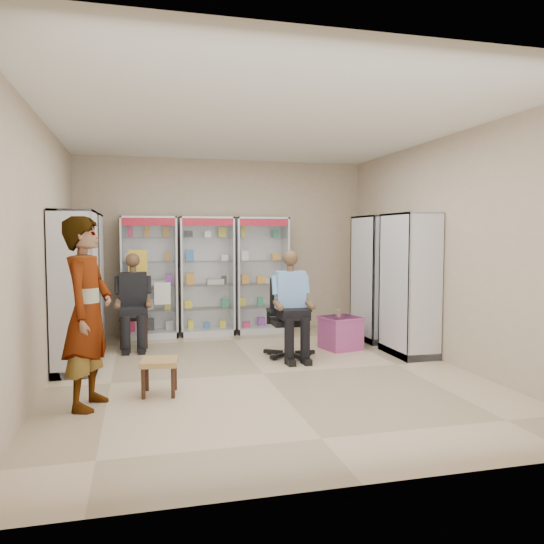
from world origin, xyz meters
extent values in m
plane|color=tan|center=(0.00, 0.00, 0.00)|extent=(6.00, 6.00, 0.00)
cube|color=tan|center=(0.00, 3.00, 1.50)|extent=(5.00, 0.02, 3.00)
cube|color=tan|center=(0.00, -3.00, 1.50)|extent=(5.00, 0.02, 3.00)
cube|color=tan|center=(-2.50, 0.00, 1.50)|extent=(0.02, 6.00, 3.00)
cube|color=tan|center=(2.50, 0.00, 1.50)|extent=(0.02, 6.00, 3.00)
cube|color=silver|center=(0.00, 0.00, 3.00)|extent=(5.00, 6.00, 0.02)
cube|color=silver|center=(-1.30, 2.73, 1.00)|extent=(0.90, 0.50, 2.00)
cube|color=#B2B4B9|center=(-0.35, 2.73, 1.00)|extent=(0.90, 0.50, 2.00)
cube|color=#B6B9BE|center=(0.60, 2.73, 1.00)|extent=(0.90, 0.50, 2.00)
cube|color=#9EA0A5|center=(2.23, 1.60, 1.00)|extent=(0.90, 0.50, 2.00)
cube|color=silver|center=(2.23, 0.50, 1.00)|extent=(0.90, 0.50, 2.00)
cube|color=silver|center=(-2.23, 1.80, 1.00)|extent=(0.90, 0.50, 2.00)
cube|color=#A4A7AB|center=(-2.23, 0.70, 1.00)|extent=(0.90, 0.50, 2.00)
cube|color=black|center=(-1.55, 2.00, 0.47)|extent=(0.42, 0.42, 0.94)
cube|color=black|center=(0.56, 0.81, 0.55)|extent=(0.60, 0.60, 1.09)
cube|color=#A54271|center=(1.44, 1.09, 0.24)|extent=(0.60, 0.59, 0.48)
cylinder|color=#4F2406|center=(1.42, 1.12, 0.53)|extent=(0.07, 0.07, 0.10)
cube|color=#AF9049|center=(1.62, 1.29, 0.20)|extent=(0.48, 0.48, 0.40)
cube|color=olive|center=(-1.26, -0.56, 0.19)|extent=(0.43, 0.43, 0.38)
imported|color=gray|center=(-1.95, -0.81, 0.94)|extent=(0.63, 0.79, 1.88)
camera|label=1|loc=(-1.45, -6.23, 1.70)|focal=35.00mm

